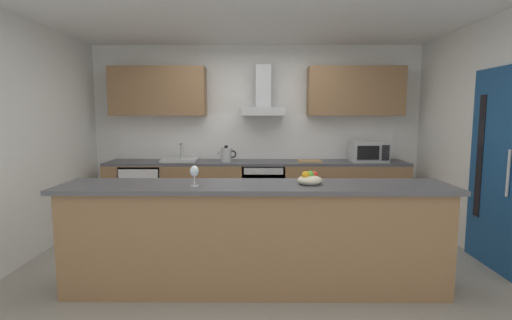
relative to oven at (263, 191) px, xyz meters
The scene contains 19 objects.
ground 1.53m from the oven, 93.85° to the right, with size 5.90×4.59×0.02m, color gray.
ceiling 2.59m from the oven, 93.85° to the right, with size 5.90×4.59×0.02m, color white.
wall_back 0.94m from the oven, 103.50° to the left, with size 5.90×0.12×2.60m, color white.
wall_left 3.10m from the oven, 150.97° to the right, with size 0.12×4.59×2.60m, color white.
wall_right 2.94m from the oven, 30.96° to the right, with size 0.12×4.59×2.60m, color white.
backsplash_tile 0.85m from the oven, 106.27° to the left, with size 4.17×0.02×0.66m, color white.
counter_back 0.10m from the oven, 164.91° to the left, with size 4.32×0.60×0.90m.
counter_island 2.18m from the oven, 92.61° to the right, with size 3.44×0.64×0.97m.
upper_cabinets 1.46m from the oven, 118.96° to the left, with size 4.26×0.32×0.70m.
side_door 2.90m from the oven, 34.75° to the right, with size 0.08×0.85×2.05m.
oven is the anchor object (origin of this frame).
refrigerator 1.73m from the oven, behind, with size 0.58×0.60×0.85m.
microwave 1.62m from the oven, ahead, with size 0.50×0.38×0.30m.
sink 1.30m from the oven, behind, with size 0.50×0.40×0.26m.
kettle 0.76m from the oven, behind, with size 0.29×0.15×0.24m.
range_hood 1.33m from the oven, 90.00° to the left, with size 0.62×0.45×0.72m.
wine_glass 2.44m from the oven, 105.18° to the right, with size 0.08×0.08×0.18m.
fruit_bowl 2.28m from the oven, 80.04° to the right, with size 0.22×0.22×0.13m.
chopping_board 0.80m from the oven, ahead, with size 0.34×0.22×0.02m, color tan.
Camera 1 is at (0.03, -4.08, 1.58)m, focal length 27.07 mm.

